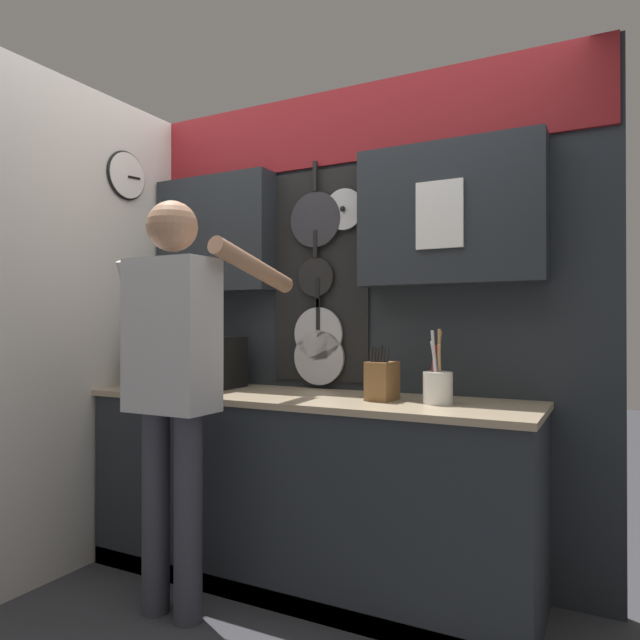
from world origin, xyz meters
The scene contains 8 objects.
ground_plane centered at (0.00, 0.00, 0.00)m, with size 14.00×14.00×0.00m, color #38383D.
base_cabinet_counter centered at (0.00, 0.00, 0.45)m, with size 2.20×0.64×0.91m.
back_wall_unit centered at (0.01, 0.28, 1.49)m, with size 2.77×0.22×2.50m.
side_wall centered at (-1.12, -0.39, 1.26)m, with size 0.07×1.60×2.50m.
microwave centered at (-0.71, 0.00, 1.05)m, with size 0.50×0.38×0.27m.
knife_block centered at (0.40, 0.00, 1.00)m, with size 0.12×0.16×0.25m.
utensil_crock centered at (0.66, 0.00, 0.99)m, with size 0.13×0.13×0.32m.
person centered at (-0.35, -0.53, 1.07)m, with size 0.54×0.69×1.78m.
Camera 1 is at (1.34, -2.42, 1.25)m, focal length 32.00 mm.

